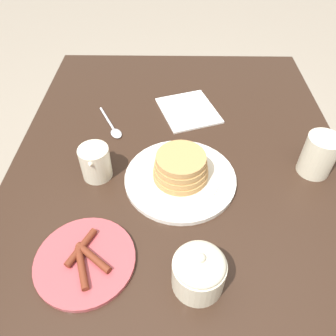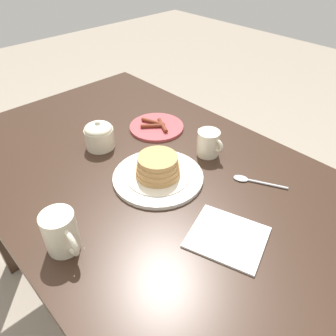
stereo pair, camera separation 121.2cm
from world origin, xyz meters
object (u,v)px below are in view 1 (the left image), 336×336
at_px(pancake_plate, 180,173).
at_px(napkin, 188,110).
at_px(side_plate_bacon, 85,260).
at_px(spoon, 113,128).
at_px(sugar_bowl, 199,271).
at_px(coffee_mug, 318,154).
at_px(creamer_pitcher, 95,162).

xyz_separation_m(pancake_plate, napkin, (0.28, -0.03, -0.02)).
height_order(side_plate_bacon, spoon, side_plate_bacon).
xyz_separation_m(side_plate_bacon, sugar_bowl, (-0.04, -0.22, 0.04)).
distance_m(pancake_plate, coffee_mug, 0.33).
bearing_deg(pancake_plate, napkin, -5.88).
relative_size(side_plate_bacon, coffee_mug, 1.73).
distance_m(pancake_plate, creamer_pitcher, 0.20).
relative_size(side_plate_bacon, spoon, 1.34).
height_order(coffee_mug, creamer_pitcher, coffee_mug).
bearing_deg(side_plate_bacon, napkin, -23.24).
xyz_separation_m(coffee_mug, spoon, (0.15, 0.52, -0.05)).
xyz_separation_m(napkin, spoon, (-0.09, 0.22, 0.00)).
height_order(pancake_plate, coffee_mug, coffee_mug).
xyz_separation_m(pancake_plate, spoon, (0.19, 0.19, -0.02)).
bearing_deg(spoon, pancake_plate, -136.00).
height_order(coffee_mug, spoon, coffee_mug).
bearing_deg(coffee_mug, creamer_pitcher, 92.82).
relative_size(creamer_pitcher, sugar_bowl, 1.11).
xyz_separation_m(side_plate_bacon, spoon, (0.41, 0.00, -0.00)).
height_order(sugar_bowl, napkin, sugar_bowl).
distance_m(pancake_plate, spoon, 0.27).
distance_m(pancake_plate, sugar_bowl, 0.26).
relative_size(coffee_mug, sugar_bowl, 1.15).
bearing_deg(sugar_bowl, pancake_plate, 6.66).
bearing_deg(napkin, spoon, 112.32).
height_order(side_plate_bacon, coffee_mug, coffee_mug).
bearing_deg(creamer_pitcher, sugar_bowl, -139.85).
relative_size(creamer_pitcher, napkin, 0.50).
xyz_separation_m(sugar_bowl, spoon, (0.45, 0.22, -0.04)).
bearing_deg(sugar_bowl, spoon, 25.69).
distance_m(coffee_mug, creamer_pitcher, 0.53).
bearing_deg(pancake_plate, spoon, 44.00).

